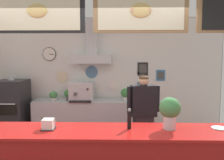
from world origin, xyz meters
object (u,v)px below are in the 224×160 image
shop_worker (143,119)px  potted_oregano (53,96)px  potted_thyme (126,93)px  napkin_holder (48,124)px  espresso_machine (82,92)px  pepper_grinder (129,119)px  potted_basil (68,94)px  pizza_oven (13,111)px  condiment_plate (219,128)px  basil_vase (170,111)px

shop_worker → potted_oregano: 2.25m
potted_thyme → napkin_holder: napkin_holder is taller
espresso_machine → pepper_grinder: size_ratio=2.17×
espresso_machine → potted_thyme: (0.99, 0.04, -0.05)m
potted_basil → potted_thyme: bearing=1.8°
pizza_oven → pepper_grinder: 3.50m
shop_worker → pepper_grinder: (-0.31, -1.32, 0.35)m
shop_worker → condiment_plate: size_ratio=9.05×
basil_vase → espresso_machine: bearing=119.1°
basil_vase → condiment_plate: basil_vase is taller
potted_thyme → potted_oregano: 1.63m
potted_oregano → condiment_plate: 3.63m
basil_vase → condiment_plate: size_ratio=2.10×
potted_oregano → pepper_grinder: 2.99m
napkin_holder → espresso_machine: bearing=90.1°
napkin_holder → pizza_oven: bearing=122.0°
condiment_plate → napkin_holder: bearing=-178.1°
pizza_oven → potted_oregano: pizza_oven is taller
shop_worker → potted_oregano: bearing=-45.9°
potted_basil → basil_vase: bearing=-55.9°
potted_basil → condiment_plate: (2.30, -2.51, 0.01)m
pizza_oven → napkin_holder: (1.54, -2.46, 0.44)m
espresso_machine → napkin_holder: size_ratio=3.32×
espresso_machine → condiment_plate: bearing=-51.5°
pizza_oven → shop_worker: 3.00m
shop_worker → potted_thyme: 1.31m
potted_thyme → shop_worker: bearing=-78.1°
potted_thyme → condiment_plate: bearing=-68.4°
pizza_oven → espresso_machine: 1.59m
potted_basil → potted_oregano: potted_basil is taller
pizza_oven → potted_basil: bearing=5.3°
potted_thyme → condiment_plate: size_ratio=1.53×
napkin_holder → pepper_grinder: 0.94m
basil_vase → napkin_holder: size_ratio=2.35×
pizza_oven → potted_oregano: (0.89, 0.11, 0.34)m
shop_worker → condiment_plate: shop_worker is taller
shop_worker → potted_oregano: size_ratio=7.65×
pizza_oven → basil_vase: pizza_oven is taller
shop_worker → espresso_machine: (-1.25, 1.22, 0.28)m
pizza_oven → potted_oregano: size_ratio=7.18×
pizza_oven → potted_thyme: 2.55m
shop_worker → potted_thyme: bearing=-91.3°
shop_worker → condiment_plate: bearing=106.7°
shop_worker → napkin_holder: bearing=34.2°
basil_vase → napkin_holder: bearing=-178.3°
potted_basil → basil_vase: 3.07m
napkin_holder → pepper_grinder: size_ratio=0.65×
espresso_machine → potted_basil: 0.31m
potted_basil → condiment_plate: bearing=-47.4°
shop_worker → potted_oregano: shop_worker is taller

